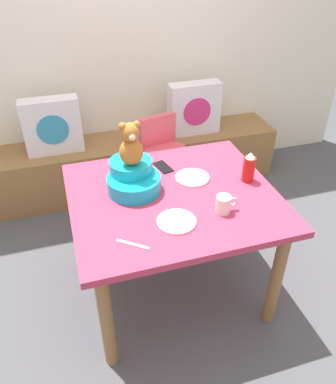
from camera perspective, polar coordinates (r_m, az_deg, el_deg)
The scene contains 15 objects.
ground_plane at distance 2.63m, azimuth 0.66°, elevation -13.62°, with size 8.00×8.00×0.00m, color #4C4C51.
back_wall at distance 3.29m, azimuth -7.88°, elevation 22.87°, with size 4.40×0.10×2.60m, color silver.
window_bench at distance 3.43m, azimuth -5.65°, elevation 4.27°, with size 2.60×0.44×0.46m, color olive.
pillow_floral_left at distance 3.17m, azimuth -16.74°, elevation 9.32°, with size 0.44×0.15×0.44m.
pillow_floral_right at distance 3.36m, azimuth 3.90°, elevation 12.21°, with size 0.44×0.15×0.44m.
dining_table at distance 2.20m, azimuth 0.76°, elevation -2.62°, with size 1.14×1.00×0.74m.
highchair at distance 2.96m, azimuth -0.38°, elevation 5.58°, with size 0.39×0.50×0.79m.
infant_seat_teal at distance 2.15m, azimuth -5.21°, elevation 2.11°, with size 0.30×0.33×0.16m.
teddy_bear at distance 2.05m, azimuth -5.51°, elevation 6.95°, with size 0.13×0.12×0.25m.
ketchup_bottle at distance 2.26m, azimuth 11.89°, elevation 3.58°, with size 0.07×0.07×0.18m.
coffee_mug at distance 2.00m, azimuth 8.26°, elevation -1.79°, with size 0.12×0.08×0.09m.
dinner_plate_near at distance 1.94m, azimuth 1.27°, elevation -4.38°, with size 0.20×0.20×0.01m, color white.
dinner_plate_far at distance 2.27m, azimuth 3.63°, elevation 2.13°, with size 0.20×0.20×0.01m, color white.
cell_phone at distance 2.37m, azimuth -0.73°, elevation 3.72°, with size 0.07×0.14×0.01m, color black.
table_fork at distance 1.82m, azimuth -5.21°, elevation -7.75°, with size 0.02×0.17×0.01m, color silver.
Camera 1 is at (-0.54, -1.66, 1.98)m, focal length 36.02 mm.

